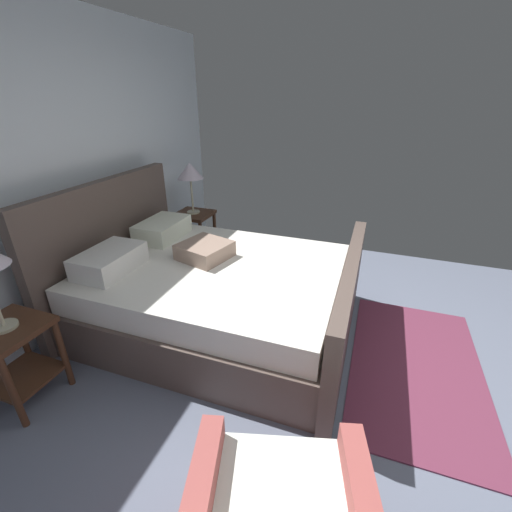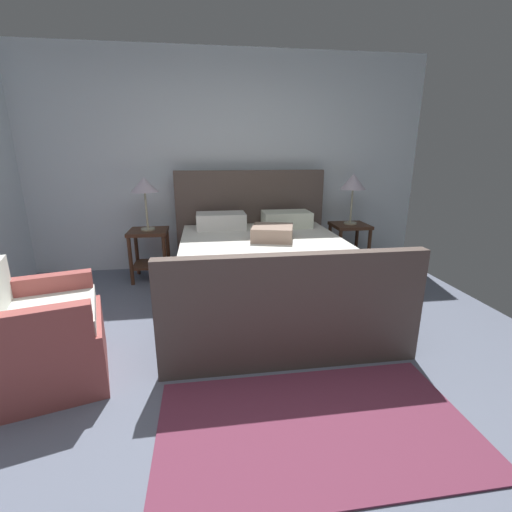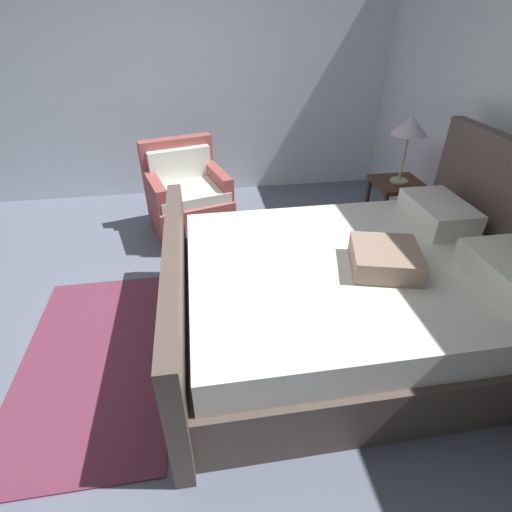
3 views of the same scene
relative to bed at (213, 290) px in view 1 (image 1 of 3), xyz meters
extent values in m
cube|color=slate|center=(-0.26, -1.50, -0.36)|extent=(4.92, 5.53, 0.02)
cube|color=silver|center=(-0.26, 1.33, 0.98)|extent=(5.04, 0.12, 2.66)
cube|color=brown|center=(0.00, -0.05, -0.15)|extent=(1.74, 2.15, 0.40)
cube|color=brown|center=(-0.01, 1.07, 0.28)|extent=(1.85, 0.11, 1.26)
cube|color=brown|center=(0.01, -1.18, 0.07)|extent=(1.85, 0.11, 0.84)
cube|color=silver|center=(0.00, -0.05, 0.16)|extent=(1.66, 2.09, 0.22)
cube|color=silver|center=(-0.39, 0.73, 0.36)|extent=(0.56, 0.36, 0.18)
cube|color=silver|center=(0.38, 0.74, 0.36)|extent=(0.56, 0.36, 0.18)
cube|color=gray|center=(0.10, 0.11, 0.34)|extent=(0.49, 0.49, 0.14)
cube|color=#462919|center=(1.24, 0.88, 0.23)|extent=(0.44, 0.44, 0.04)
cube|color=#462919|center=(1.24, 0.88, -0.17)|extent=(0.40, 0.40, 0.02)
cylinder|color=#462919|center=(1.05, 0.69, -0.07)|extent=(0.04, 0.04, 0.56)
cylinder|color=#462919|center=(1.43, 0.69, -0.07)|extent=(0.04, 0.04, 0.56)
cylinder|color=#462919|center=(1.05, 1.07, -0.07)|extent=(0.04, 0.04, 0.56)
cylinder|color=#462919|center=(1.43, 1.07, -0.07)|extent=(0.04, 0.04, 0.56)
cylinder|color=#B7B293|center=(1.24, 0.88, 0.26)|extent=(0.16, 0.16, 0.02)
cylinder|color=#B7B293|center=(1.24, 0.88, 0.47)|extent=(0.02, 0.02, 0.41)
cone|color=silver|center=(1.24, 0.88, 0.78)|extent=(0.31, 0.31, 0.19)
cube|color=#462919|center=(-1.24, 0.86, 0.23)|extent=(0.44, 0.44, 0.04)
cube|color=#462919|center=(-1.24, 0.86, -0.17)|extent=(0.40, 0.40, 0.02)
cylinder|color=#462919|center=(-1.43, 0.67, -0.07)|extent=(0.04, 0.04, 0.56)
cylinder|color=#462919|center=(-1.05, 0.67, -0.07)|extent=(0.04, 0.04, 0.56)
cylinder|color=#462919|center=(-1.05, 1.05, -0.07)|extent=(0.04, 0.04, 0.56)
cylinder|color=#B7B293|center=(-1.24, 0.86, 0.26)|extent=(0.16, 0.16, 0.02)
cube|color=#9E4945|center=(-1.72, -0.81, 0.18)|extent=(0.65, 0.27, 0.22)
cube|color=brown|center=(0.00, -1.77, -0.35)|extent=(1.74, 0.99, 0.01)
camera|label=1|loc=(-2.37, -1.28, 1.61)|focal=24.00mm
camera|label=2|loc=(-0.55, -3.32, 1.11)|focal=24.73mm
camera|label=3|loc=(1.94, -0.98, 1.66)|focal=27.26mm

